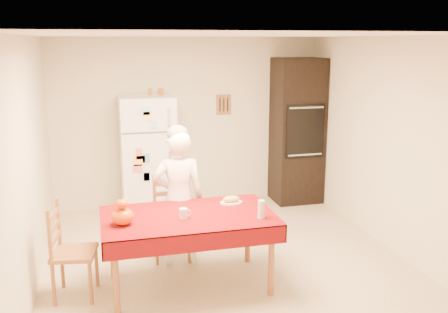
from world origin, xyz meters
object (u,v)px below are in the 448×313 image
object	(u,v)px
oven_cabinet	(297,131)
bread_plate	(231,203)
dining_table	(188,221)
coffee_mug	(183,213)
seated_woman	(179,199)
chair_far	(171,214)
chair_left	(67,248)
refrigerator	(148,156)
wine_glass	(261,209)
pumpkin_lower	(122,217)

from	to	relation	value
oven_cabinet	bread_plate	size ratio (longest dim) A/B	9.17
dining_table	coffee_mug	xyz separation A→B (m)	(-0.07, -0.09, 0.12)
bread_plate	seated_woman	bearing A→B (deg)	148.29
chair_far	chair_left	xyz separation A→B (m)	(-1.11, -0.70, 0.00)
chair_left	seated_woman	distance (m)	1.28
refrigerator	bread_plate	world-z (taller)	refrigerator
wine_glass	pumpkin_lower	bearing A→B (deg)	173.57
oven_cabinet	wine_glass	size ratio (longest dim) A/B	12.50
chair_left	oven_cabinet	bearing A→B (deg)	-45.73
chair_far	chair_left	world-z (taller)	same
oven_cabinet	dining_table	distance (m)	3.21
chair_left	dining_table	bearing A→B (deg)	-84.30
refrigerator	coffee_mug	size ratio (longest dim) A/B	17.00
wine_glass	bread_plate	xyz separation A→B (m)	(-0.17, 0.50, -0.08)
dining_table	coffee_mug	world-z (taller)	coffee_mug
oven_cabinet	chair_left	bearing A→B (deg)	-145.25
pumpkin_lower	wine_glass	world-z (taller)	wine_glass
refrigerator	chair_far	distance (m)	1.58
wine_glass	refrigerator	bearing A→B (deg)	107.71
chair_left	seated_woman	bearing A→B (deg)	-58.36
dining_table	refrigerator	bearing A→B (deg)	93.69
chair_left	seated_woman	size ratio (longest dim) A/B	0.63
oven_cabinet	chair_left	distance (m)	4.06
dining_table	chair_far	bearing A→B (deg)	94.32
seated_woman	coffee_mug	world-z (taller)	seated_woman
dining_table	wine_glass	distance (m)	0.74
chair_far	coffee_mug	bearing A→B (deg)	-85.70
refrigerator	coffee_mug	distance (m)	2.41
oven_cabinet	pumpkin_lower	xyz separation A→B (m)	(-2.77, -2.48, -0.26)
dining_table	chair_left	xyz separation A→B (m)	(-1.17, 0.08, -0.18)
seated_woman	oven_cabinet	bearing A→B (deg)	-133.93
seated_woman	bread_plate	distance (m)	0.60
bread_plate	pumpkin_lower	bearing A→B (deg)	-163.22
chair_left	bread_plate	xyz separation A→B (m)	(1.68, 0.16, 0.26)
pumpkin_lower	dining_table	bearing A→B (deg)	9.63
dining_table	wine_glass	world-z (taller)	wine_glass
dining_table	seated_woman	world-z (taller)	seated_woman
oven_cabinet	dining_table	size ratio (longest dim) A/B	1.29
seated_woman	chair_far	bearing A→B (deg)	-70.32
chair_far	pumpkin_lower	xyz separation A→B (m)	(-0.58, -0.89, 0.33)
refrigerator	pumpkin_lower	distance (m)	2.48
dining_table	coffee_mug	distance (m)	0.16
refrigerator	wine_glass	world-z (taller)	refrigerator
dining_table	chair_far	distance (m)	0.80
chair_left	coffee_mug	size ratio (longest dim) A/B	9.50
refrigerator	chair_far	size ratio (longest dim) A/B	1.79
refrigerator	chair_left	distance (m)	2.49
dining_table	bread_plate	distance (m)	0.57
coffee_mug	oven_cabinet	bearing A→B (deg)	48.17
refrigerator	coffee_mug	world-z (taller)	refrigerator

